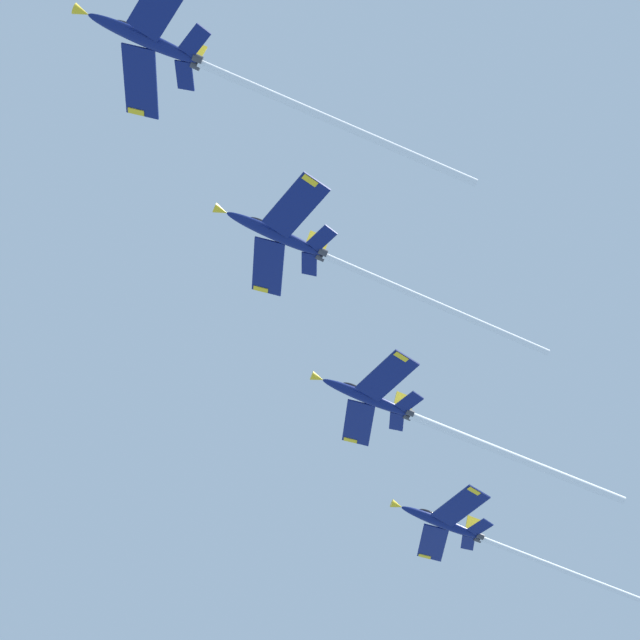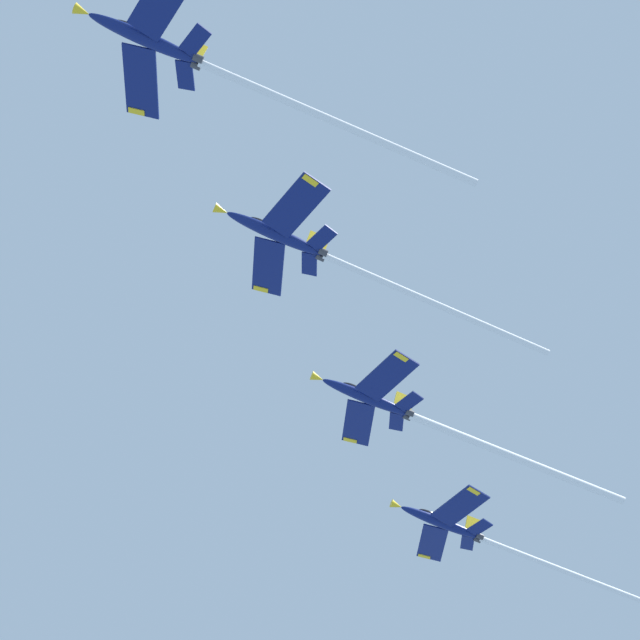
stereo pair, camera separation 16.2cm
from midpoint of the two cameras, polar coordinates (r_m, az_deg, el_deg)
jet_lead at (r=123.30m, az=-5.47°, el=12.01°), size 20.18×42.88×12.66m
jet_second at (r=136.18m, az=-0.11°, el=3.24°), size 20.19×40.85×11.70m
jet_third at (r=152.25m, az=5.12°, el=-4.87°), size 20.19×42.50×11.45m
jet_fourth at (r=171.38m, az=7.55°, el=-10.24°), size 20.17×41.37×11.45m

